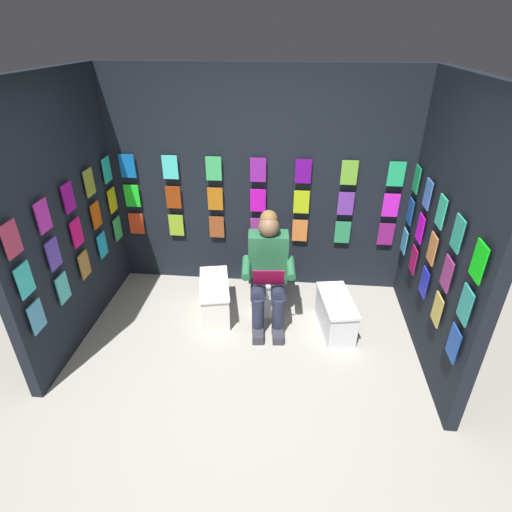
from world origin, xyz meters
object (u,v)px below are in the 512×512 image
at_px(person_reading, 268,270).
at_px(comic_longbox_near, 215,298).
at_px(comic_longbox_far, 336,314).
at_px(toilet, 268,280).

xyz_separation_m(person_reading, comic_longbox_near, (0.57, -0.03, -0.40)).
height_order(person_reading, comic_longbox_far, person_reading).
bearing_deg(toilet, person_reading, 89.34).
relative_size(person_reading, comic_longbox_near, 1.63).
bearing_deg(person_reading, comic_longbox_far, 165.95).
height_order(person_reading, comic_longbox_near, person_reading).
bearing_deg(comic_longbox_far, toilet, -35.19).
distance_m(toilet, comic_longbox_near, 0.60).
bearing_deg(toilet, comic_longbox_near, 14.83).
bearing_deg(toilet, comic_longbox_far, 149.91).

